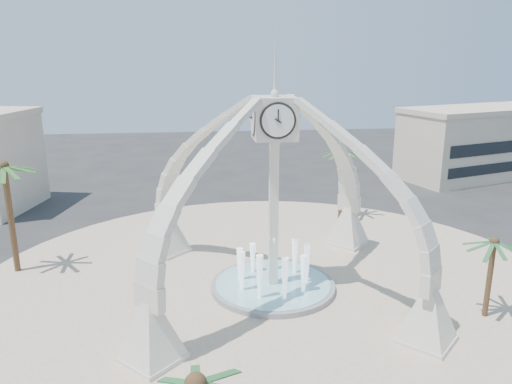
{
  "coord_description": "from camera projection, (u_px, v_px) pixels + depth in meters",
  "views": [
    {
      "loc": [
        -4.52,
        -29.14,
        14.61
      ],
      "look_at": [
        -0.86,
        2.0,
        6.01
      ],
      "focal_mm": 35.0,
      "sensor_mm": 36.0,
      "label": 1
    }
  ],
  "objects": [
    {
      "name": "ground",
      "position": [
        273.0,
        289.0,
        32.28
      ],
      "size": [
        140.0,
        140.0,
        0.0
      ],
      "primitive_type": "plane",
      "color": "#282828",
      "rests_on": "ground"
    },
    {
      "name": "plaza",
      "position": [
        273.0,
        289.0,
        32.27
      ],
      "size": [
        40.0,
        40.0,
        0.06
      ],
      "primitive_type": "cylinder",
      "color": "beige",
      "rests_on": "ground"
    },
    {
      "name": "clock_tower",
      "position": [
        274.0,
        193.0,
        30.56
      ],
      "size": [
        17.94,
        17.94,
        16.3
      ],
      "color": "silver",
      "rests_on": "ground"
    },
    {
      "name": "fountain",
      "position": [
        273.0,
        285.0,
        32.2
      ],
      "size": [
        8.0,
        8.0,
        3.62
      ],
      "color": "gray",
      "rests_on": "ground"
    },
    {
      "name": "building_ne",
      "position": [
        480.0,
        142.0,
        61.33
      ],
      "size": [
        21.87,
        14.17,
        8.6
      ],
      "rotation": [
        0.0,
        0.0,
        0.31
      ],
      "color": "#C1B097",
      "rests_on": "ground"
    },
    {
      "name": "palm_east",
      "position": [
        494.0,
        242.0,
        27.69
      ],
      "size": [
        4.26,
        4.26,
        5.26
      ],
      "rotation": [
        0.0,
        0.0,
        0.38
      ],
      "color": "brown",
      "rests_on": "ground"
    },
    {
      "name": "palm_west",
      "position": [
        4.0,
        168.0,
        32.97
      ],
      "size": [
        4.51,
        4.51,
        8.38
      ],
      "rotation": [
        0.0,
        0.0,
        -0.05
      ],
      "color": "brown",
      "rests_on": "ground"
    },
    {
      "name": "palm_north",
      "position": [
        343.0,
        151.0,
        44.69
      ],
      "size": [
        5.29,
        5.29,
        7.21
      ],
      "rotation": [
        0.0,
        0.0,
        -0.4
      ],
      "color": "brown",
      "rests_on": "ground"
    }
  ]
}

